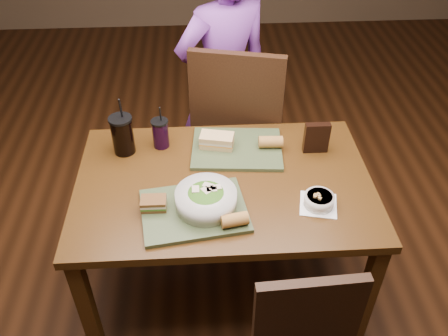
{
  "coord_description": "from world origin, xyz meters",
  "views": [
    {
      "loc": [
        -0.09,
        -1.57,
        2.12
      ],
      "look_at": [
        0.0,
        0.0,
        0.82
      ],
      "focal_mm": 38.0,
      "sensor_mm": 36.0,
      "label": 1
    }
  ],
  "objects": [
    {
      "name": "sandwich_far",
      "position": [
        -0.02,
        0.23,
        0.8
      ],
      "size": [
        0.17,
        0.12,
        0.06
      ],
      "color": "tan",
      "rests_on": "tray_far"
    },
    {
      "name": "cup_cola",
      "position": [
        -0.45,
        0.24,
        0.85
      ],
      "size": [
        0.11,
        0.11,
        0.29
      ],
      "color": "black",
      "rests_on": "dining_table"
    },
    {
      "name": "ground",
      "position": [
        0.0,
        0.0,
        0.0
      ],
      "size": [
        6.0,
        6.0,
        0.0
      ],
      "primitive_type": "plane",
      "color": "#381C0B",
      "rests_on": "ground"
    },
    {
      "name": "chair_far",
      "position": [
        0.09,
        0.62,
        0.62
      ],
      "size": [
        0.58,
        0.59,
        1.11
      ],
      "color": "black",
      "rests_on": "ground"
    },
    {
      "name": "baguette_near",
      "position": [
        0.02,
        -0.29,
        0.79
      ],
      "size": [
        0.11,
        0.07,
        0.05
      ],
      "primitive_type": "cylinder",
      "rotation": [
        0.0,
        1.57,
        0.19
      ],
      "color": "#AD7533",
      "rests_on": "tray_near"
    },
    {
      "name": "diner",
      "position": [
        0.05,
        0.81,
        0.77
      ],
      "size": [
        0.67,
        0.56,
        1.55
      ],
      "primitive_type": "imported",
      "rotation": [
        0.0,
        0.0,
        3.54
      ],
      "color": "#753491",
      "rests_on": "ground"
    },
    {
      "name": "baguette_far",
      "position": [
        0.23,
        0.21,
        0.8
      ],
      "size": [
        0.11,
        0.06,
        0.06
      ],
      "primitive_type": "cylinder",
      "rotation": [
        0.0,
        1.57,
        -0.05
      ],
      "color": "#AD7533",
      "rests_on": "tray_far"
    },
    {
      "name": "soup_bowl",
      "position": [
        0.38,
        -0.18,
        0.78
      ],
      "size": [
        0.18,
        0.18,
        0.06
      ],
      "color": "white",
      "rests_on": "dining_table"
    },
    {
      "name": "dining_table",
      "position": [
        0.0,
        0.0,
        0.66
      ],
      "size": [
        1.3,
        0.85,
        0.75
      ],
      "color": "#43280D",
      "rests_on": "ground"
    },
    {
      "name": "chip_bag",
      "position": [
        0.44,
        0.19,
        0.83
      ],
      "size": [
        0.12,
        0.04,
        0.15
      ],
      "primitive_type": "cube",
      "rotation": [
        0.0,
        0.0,
        -0.01
      ],
      "color": "black",
      "rests_on": "dining_table"
    },
    {
      "name": "tray_far",
      "position": [
        0.07,
        0.21,
        0.76
      ],
      "size": [
        0.44,
        0.35,
        0.02
      ],
      "primitive_type": "cube",
      "rotation": [
        0.0,
        0.0,
        -0.08
      ],
      "color": "#384527",
      "rests_on": "dining_table"
    },
    {
      "name": "cup_berry",
      "position": [
        -0.28,
        0.27,
        0.82
      ],
      "size": [
        0.08,
        0.08,
        0.22
      ],
      "color": "black",
      "rests_on": "dining_table"
    },
    {
      "name": "salad_bowl",
      "position": [
        -0.08,
        -0.17,
        0.81
      ],
      "size": [
        0.25,
        0.25,
        0.08
      ],
      "color": "silver",
      "rests_on": "tray_near"
    },
    {
      "name": "sandwich_near",
      "position": [
        -0.29,
        -0.17,
        0.79
      ],
      "size": [
        0.1,
        0.07,
        0.05
      ],
      "color": "#593819",
      "rests_on": "tray_near"
    },
    {
      "name": "tray_near",
      "position": [
        -0.13,
        -0.19,
        0.76
      ],
      "size": [
        0.46,
        0.38,
        0.02
      ],
      "primitive_type": "cube",
      "rotation": [
        0.0,
        0.0,
        0.14
      ],
      "color": "#384527",
      "rests_on": "dining_table"
    }
  ]
}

